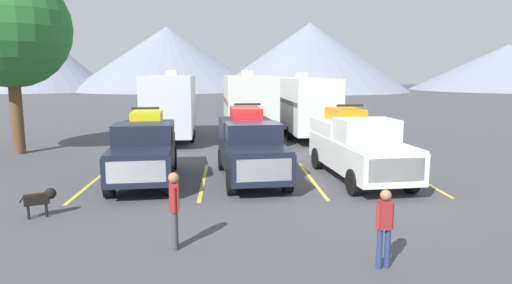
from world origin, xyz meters
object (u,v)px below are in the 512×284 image
(pickup_truck_b, at_px, (250,146))
(camper_trailer_b, at_px, (248,104))
(pickup_truck_c, at_px, (357,145))
(person_b, at_px, (174,205))
(pickup_truck_a, at_px, (145,148))
(person_c, at_px, (385,223))
(camper_trailer_a, at_px, (171,104))
(dog, at_px, (42,198))
(camper_trailer_c, at_px, (305,104))

(pickup_truck_b, height_order, camper_trailer_b, camper_trailer_b)
(pickup_truck_c, height_order, person_b, pickup_truck_c)
(pickup_truck_a, distance_m, camper_trailer_b, 10.20)
(pickup_truck_c, height_order, person_c, pickup_truck_c)
(pickup_truck_a, height_order, camper_trailer_b, camper_trailer_b)
(pickup_truck_c, distance_m, camper_trailer_a, 12.32)
(person_b, bearing_deg, camper_trailer_a, 97.18)
(camper_trailer_a, height_order, dog, camper_trailer_a)
(pickup_truck_a, distance_m, pickup_truck_b, 3.70)
(camper_trailer_a, height_order, person_b, camper_trailer_a)
(camper_trailer_a, bearing_deg, camper_trailer_b, -1.05)
(pickup_truck_c, xyz_separation_m, camper_trailer_b, (-3.46, 9.47, 0.85))
(pickup_truck_c, relative_size, camper_trailer_c, 0.66)
(person_c, xyz_separation_m, dog, (-7.88, 3.66, -0.39))
(camper_trailer_b, height_order, person_b, camper_trailer_b)
(person_c, bearing_deg, person_b, 163.37)
(camper_trailer_c, bearing_deg, person_b, -108.84)
(camper_trailer_c, bearing_deg, pickup_truck_b, -110.07)
(pickup_truck_a, xyz_separation_m, camper_trailer_b, (4.05, 9.31, 0.88))
(camper_trailer_a, height_order, camper_trailer_b, camper_trailer_a)
(pickup_truck_a, xyz_separation_m, pickup_truck_b, (3.70, 0.05, 0.02))
(pickup_truck_a, bearing_deg, person_c, -52.21)
(camper_trailer_b, relative_size, person_c, 4.98)
(pickup_truck_b, bearing_deg, pickup_truck_a, -179.24)
(dog, bearing_deg, person_b, -32.93)
(camper_trailer_a, distance_m, camper_trailer_b, 4.29)
(pickup_truck_b, height_order, pickup_truck_c, pickup_truck_b)
(person_c, bearing_deg, pickup_truck_b, 106.04)
(camper_trailer_a, distance_m, person_c, 18.10)
(camper_trailer_c, height_order, person_b, camper_trailer_c)
(pickup_truck_b, height_order, person_b, pickup_truck_b)
(pickup_truck_c, xyz_separation_m, camper_trailer_c, (-0.14, 10.26, 0.78))
(person_b, height_order, person_c, person_b)
(pickup_truck_a, height_order, pickup_truck_c, pickup_truck_c)
(pickup_truck_c, relative_size, person_c, 3.78)
(pickup_truck_c, relative_size, person_b, 3.52)
(pickup_truck_b, bearing_deg, dog, -144.95)
(dog, bearing_deg, person_c, -24.90)
(pickup_truck_c, bearing_deg, person_c, -102.27)
(pickup_truck_b, bearing_deg, pickup_truck_c, -3.04)
(camper_trailer_a, bearing_deg, person_b, -82.82)
(camper_trailer_c, height_order, dog, camper_trailer_c)
(camper_trailer_c, height_order, person_c, camper_trailer_c)
(pickup_truck_c, distance_m, person_c, 7.63)
(pickup_truck_a, distance_m, camper_trailer_a, 9.44)
(pickup_truck_c, distance_m, person_b, 8.47)
(camper_trailer_c, bearing_deg, pickup_truck_c, -89.20)
(pickup_truck_c, bearing_deg, camper_trailer_c, 90.80)
(camper_trailer_c, xyz_separation_m, person_c, (-1.48, -17.70, -1.07))
(camper_trailer_a, relative_size, camper_trailer_b, 1.07)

